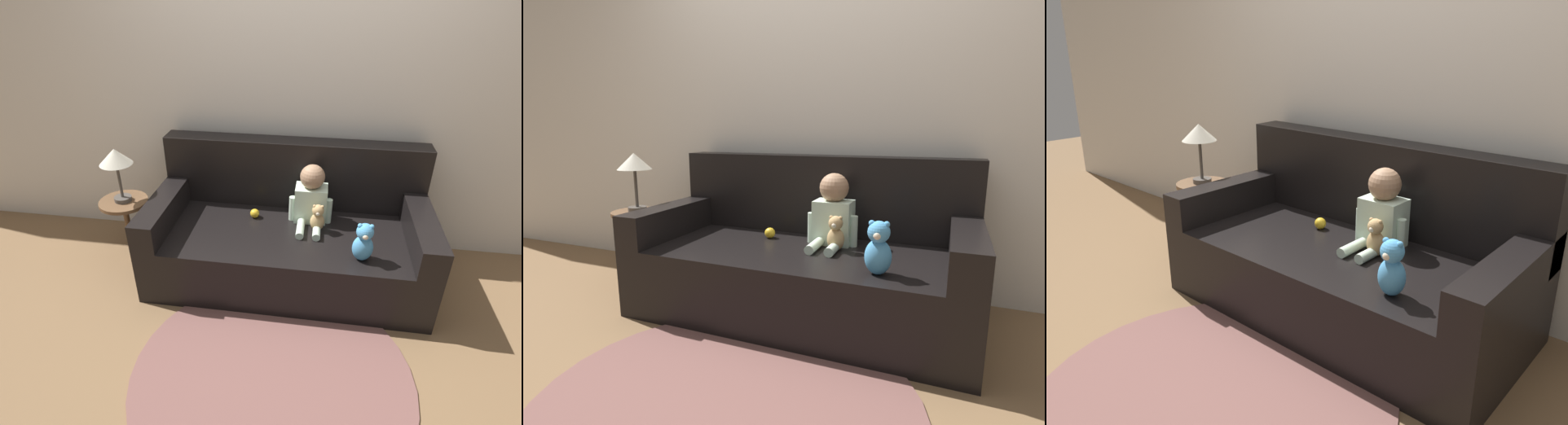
% 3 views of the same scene
% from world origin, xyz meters
% --- Properties ---
extents(ground_plane, '(12.00, 12.00, 0.00)m').
position_xyz_m(ground_plane, '(0.00, 0.00, 0.00)').
color(ground_plane, brown).
extents(wall_back, '(8.00, 0.05, 2.60)m').
position_xyz_m(wall_back, '(0.00, 0.54, 1.30)').
color(wall_back, silver).
rests_on(wall_back, ground_plane).
extents(couch, '(1.87, 0.91, 0.89)m').
position_xyz_m(couch, '(0.00, 0.07, 0.30)').
color(couch, black).
rests_on(couch, ground_plane).
extents(person_baby, '(0.30, 0.36, 0.41)m').
position_xyz_m(person_baby, '(0.14, 0.13, 0.58)').
color(person_baby, silver).
rests_on(person_baby, couch).
extents(teddy_bear_brown, '(0.10, 0.09, 0.20)m').
position_xyz_m(teddy_bear_brown, '(0.20, -0.00, 0.49)').
color(teddy_bear_brown, tan).
rests_on(teddy_bear_brown, couch).
extents(plush_toy_side, '(0.12, 0.12, 0.25)m').
position_xyz_m(plush_toy_side, '(0.48, -0.29, 0.52)').
color(plush_toy_side, '#4C9EDB').
rests_on(plush_toy_side, couch).
extents(toy_ball, '(0.06, 0.06, 0.06)m').
position_xyz_m(toy_ball, '(-0.24, 0.10, 0.43)').
color(toy_ball, gold).
rests_on(toy_ball, couch).
extents(floor_rug, '(1.53, 1.53, 0.01)m').
position_xyz_m(floor_rug, '(0.01, -0.88, 0.01)').
color(floor_rug, brown).
rests_on(floor_rug, ground_plane).
extents(side_table, '(0.34, 0.34, 0.90)m').
position_xyz_m(side_table, '(-1.16, -0.01, 0.67)').
color(side_table, brown).
rests_on(side_table, ground_plane).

